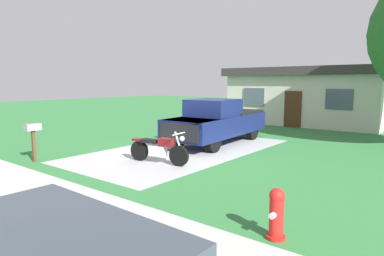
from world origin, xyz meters
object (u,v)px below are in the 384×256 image
neighbor_house (308,95)px  pickup_truck (218,121)px  mailbox (33,132)px  motorcycle (159,149)px  fire_hydrant (277,214)px

neighbor_house → pickup_truck: bearing=-93.1°
mailbox → neighbor_house: (3.32, 16.15, 0.81)m
motorcycle → pickup_truck: bearing=97.7°
motorcycle → neighbor_house: size_ratio=0.23×
motorcycle → pickup_truck: size_ratio=0.38×
motorcycle → neighbor_house: bearing=90.2°
fire_hydrant → neighbor_house: (-5.28, 16.44, 1.36)m
pickup_truck → fire_hydrant: 9.06m
pickup_truck → mailbox: pickup_truck is taller
pickup_truck → neighbor_house: bearing=86.9°
mailbox → motorcycle: bearing=35.0°
fire_hydrant → neighbor_house: bearing=107.8°
mailbox → neighbor_house: neighbor_house is taller
motorcycle → mailbox: bearing=-145.0°
motorcycle → neighbor_house: 13.85m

